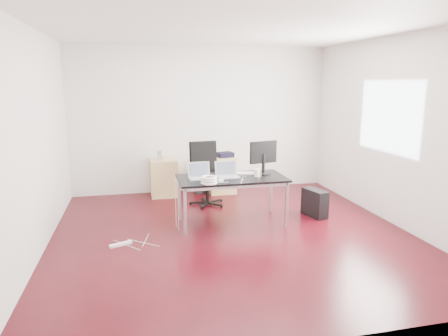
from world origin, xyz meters
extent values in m
plane|color=black|center=(0.00, 0.00, 0.00)|extent=(5.00, 5.00, 0.00)
plane|color=silver|center=(0.00, 0.00, 2.80)|extent=(5.00, 5.00, 0.00)
plane|color=silver|center=(0.00, 2.50, 1.40)|extent=(5.00, 0.00, 5.00)
plane|color=silver|center=(0.00, -2.50, 1.40)|extent=(5.00, 0.00, 5.00)
plane|color=silver|center=(-2.50, 0.00, 1.40)|extent=(0.00, 5.00, 5.00)
plane|color=silver|center=(2.50, 0.00, 1.40)|extent=(0.00, 5.00, 5.00)
plane|color=white|center=(2.48, 0.20, 1.60)|extent=(0.00, 1.50, 1.50)
cube|color=black|center=(0.09, 0.43, 0.71)|extent=(1.60, 0.80, 0.03)
cube|color=silver|center=(-0.66, 0.08, 0.35)|extent=(0.04, 0.04, 0.70)
cube|color=silver|center=(-0.66, 0.78, 0.35)|extent=(0.04, 0.04, 0.70)
cube|color=silver|center=(0.84, 0.08, 0.35)|extent=(0.04, 0.04, 0.70)
cube|color=silver|center=(0.84, 0.78, 0.35)|extent=(0.04, 0.04, 0.70)
cylinder|color=black|center=(-0.09, 1.45, 0.23)|extent=(0.06, 0.06, 0.47)
cube|color=black|center=(-0.09, 1.45, 0.50)|extent=(0.53, 0.51, 0.06)
cube|color=black|center=(-0.12, 1.67, 0.81)|extent=(0.47, 0.15, 0.55)
cube|color=tan|center=(-0.79, 2.23, 0.35)|extent=(0.50, 0.50, 0.70)
cube|color=tan|center=(0.33, 2.23, 0.35)|extent=(0.50, 0.50, 0.70)
cube|color=black|center=(1.48, 0.48, 0.22)|extent=(0.31, 0.49, 0.44)
cylinder|color=black|center=(-0.10, 2.25, 0.14)|extent=(0.29, 0.29, 0.28)
cube|color=white|center=(-1.54, -0.07, 0.02)|extent=(0.30, 0.17, 0.04)
cube|color=silver|center=(-0.39, 0.40, 0.74)|extent=(0.34, 0.24, 0.01)
cube|color=silver|center=(-0.39, 0.52, 0.85)|extent=(0.33, 0.06, 0.22)
cube|color=#475166|center=(-0.39, 0.51, 0.85)|extent=(0.29, 0.05, 0.18)
cube|color=silver|center=(0.03, 0.40, 0.74)|extent=(0.34, 0.24, 0.01)
cube|color=silver|center=(0.02, 0.52, 0.85)|extent=(0.33, 0.06, 0.22)
cube|color=#475166|center=(0.02, 0.51, 0.85)|extent=(0.29, 0.05, 0.18)
cylinder|color=black|center=(0.62, 0.54, 0.74)|extent=(0.26, 0.26, 0.02)
cylinder|color=black|center=(0.62, 0.54, 0.90)|extent=(0.05, 0.05, 0.30)
cube|color=black|center=(0.62, 0.55, 1.07)|extent=(0.45, 0.15, 0.34)
cube|color=#475166|center=(0.62, 0.58, 1.07)|extent=(0.39, 0.09, 0.29)
cube|color=white|center=(0.27, 0.62, 0.74)|extent=(0.46, 0.23, 0.02)
cylinder|color=white|center=(0.47, 0.37, 0.79)|extent=(0.09, 0.09, 0.12)
cylinder|color=brown|center=(0.51, 0.40, 0.78)|extent=(0.08, 0.08, 0.10)
torus|color=white|center=(-0.31, 0.11, 0.75)|extent=(0.24, 0.24, 0.04)
torus|color=white|center=(-0.31, 0.11, 0.78)|extent=(0.23, 0.23, 0.04)
torus|color=white|center=(-0.31, 0.11, 0.82)|extent=(0.22, 0.22, 0.04)
cube|color=white|center=(-0.13, 0.20, 0.74)|extent=(0.07, 0.07, 0.03)
cube|color=#9E9E9E|center=(-0.86, 2.19, 0.79)|extent=(0.10, 0.09, 0.18)
cube|color=black|center=(0.40, 2.23, 0.74)|extent=(0.34, 0.30, 0.09)
camera|label=1|loc=(-1.30, -5.20, 2.11)|focal=32.00mm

